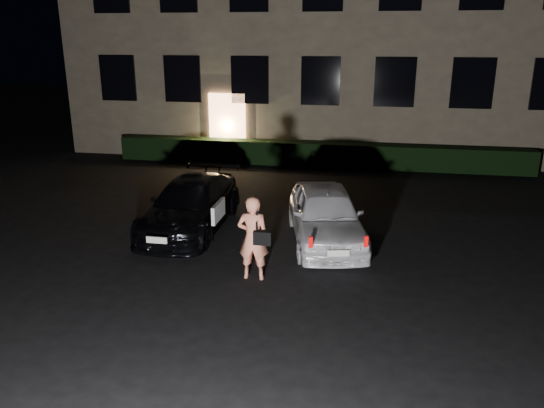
# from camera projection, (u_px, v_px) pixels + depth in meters

# --- Properties ---
(ground) EXTENTS (80.00, 80.00, 0.00)m
(ground) POSITION_uv_depth(u_px,v_px,m) (259.00, 298.00, 9.66)
(ground) COLOR black
(ground) RESTS_ON ground
(hedge) EXTENTS (15.00, 0.70, 0.85)m
(hedge) POSITION_uv_depth(u_px,v_px,m) (317.00, 154.00, 19.37)
(hedge) COLOR black
(hedge) RESTS_ON ground
(sedan) EXTENTS (1.82, 4.31, 1.22)m
(sedan) POSITION_uv_depth(u_px,v_px,m) (191.00, 205.00, 12.96)
(sedan) COLOR black
(sedan) RESTS_ON ground
(hatch) EXTENTS (2.35, 4.09, 1.31)m
(hatch) POSITION_uv_depth(u_px,v_px,m) (326.00, 215.00, 12.12)
(hatch) COLOR white
(hatch) RESTS_ON ground
(man) EXTENTS (0.70, 0.42, 1.69)m
(man) POSITION_uv_depth(u_px,v_px,m) (253.00, 238.00, 10.20)
(man) COLOR #ED8669
(man) RESTS_ON ground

